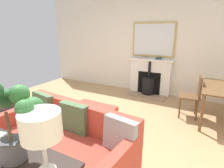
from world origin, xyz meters
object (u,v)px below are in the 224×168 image
Objects in this scene: mantel_bowl_far at (158,58)px; console_table at (3,157)px; mantel_bowl_near at (143,57)px; ottoman at (92,115)px; sofa at (65,142)px; dining_chair_near_fireplace at (194,93)px; fireplace at (150,79)px; potted_plant at (7,113)px; table_lamp_far_end at (41,127)px.

console_table is at bearing -4.57° from mantel_bowl_far.
ottoman is at bearing -3.94° from mantel_bowl_near.
dining_chair_near_fireplace reaches higher than sofa.
fireplace is at bearing -84.74° from mantel_bowl_far.
fireplace is at bearing 177.94° from sofa.
mantel_bowl_far is 0.25× the size of potted_plant.
sofa is 1.28× the size of console_table.
potted_plant is 0.74× the size of dining_chair_near_fireplace.
table_lamp_far_end is (-0.00, 0.57, 0.46)m from console_table.
fireplace is 1.57m from dining_chair_near_fireplace.
ottoman is at bearing -154.68° from table_lamp_far_end.
dining_chair_near_fireplace is (-3.10, 1.35, -0.14)m from console_table.
potted_plant is 3.37m from dining_chair_near_fireplace.
mantel_bowl_far reaches higher than sofa.
mantel_bowl_far reaches higher than dining_chair_near_fireplace.
console_table is at bearing -90.00° from table_lamp_far_end.
mantel_bowl_near is at bearing -94.58° from fireplace.
ottoman is 2.12m from dining_chair_near_fireplace.
dining_chair_near_fireplace is (1.00, 1.45, -0.51)m from mantel_bowl_near.
mantel_bowl_near reaches higher than dining_chair_near_fireplace.
dining_chair_near_fireplace reaches higher than ottoman.
table_lamp_far_end is (4.10, 0.67, 0.10)m from mantel_bowl_near.
potted_plant is at bearing 86.17° from console_table.
fireplace is 1.47× the size of ottoman.
fireplace reaches higher than sofa.
mantel_bowl_far is 4.11m from table_lamp_far_end.
console_table is (1.76, 0.27, 0.43)m from ottoman.
mantel_bowl_near is 0.10× the size of console_table.
ottoman is 0.92× the size of dining_chair_near_fireplace.
table_lamp_far_end is (1.76, 0.83, 0.89)m from ottoman.
dining_chair_near_fireplace is at bearing 129.66° from ottoman.
sofa is (3.34, 0.11, -0.67)m from mantel_bowl_near.
mantel_bowl_near reaches higher than sofa.
console_table is (0.77, -0.01, 0.31)m from sofa.
potted_plant is at bearing -87.33° from table_lamp_far_end.
mantel_bowl_near is (-0.02, -0.23, 0.60)m from fireplace.
ottoman is 1.71× the size of table_lamp_far_end.
table_lamp_far_end is at bearing 90.00° from console_table.
ottoman is (2.34, -0.16, -0.79)m from mantel_bowl_near.
console_table is at bearing -1.77° from fireplace.
potted_plant is (4.10, 0.11, 0.74)m from fireplace.
fireplace is 7.89× the size of mantel_bowl_near.
potted_plant is at bearing 1.48° from fireplace.
fireplace is 0.64m from mantel_bowl_near.
fireplace is at bearing 85.42° from mantel_bowl_near.
sofa is 1.15m from potted_plant.
mantel_bowl_near reaches higher than console_table.
potted_plant is at bearing 15.69° from ottoman.
fireplace is 1.35× the size of dining_chair_near_fireplace.
mantel_bowl_far is at bearing 90.00° from mantel_bowl_near.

